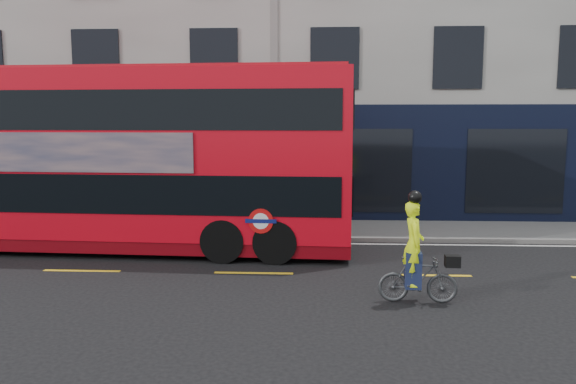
{
  "coord_description": "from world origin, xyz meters",
  "views": [
    {
      "loc": [
        1.4,
        -10.91,
        3.43
      ],
      "look_at": [
        0.73,
        2.66,
        1.73
      ],
      "focal_mm": 35.0,
      "sensor_mm": 36.0,
      "label": 1
    }
  ],
  "objects": [
    {
      "name": "ground",
      "position": [
        0.0,
        0.0,
        0.0
      ],
      "size": [
        120.0,
        120.0,
        0.0
      ],
      "primitive_type": "plane",
      "color": "black",
      "rests_on": "ground"
    },
    {
      "name": "pavement",
      "position": [
        0.0,
        6.5,
        0.06
      ],
      "size": [
        60.0,
        3.0,
        0.12
      ],
      "primitive_type": "cube",
      "color": "gray",
      "rests_on": "ground"
    },
    {
      "name": "kerb",
      "position": [
        0.0,
        5.0,
        0.07
      ],
      "size": [
        60.0,
        0.12,
        0.13
      ],
      "primitive_type": "cube",
      "color": "slate",
      "rests_on": "ground"
    },
    {
      "name": "building_terrace",
      "position": [
        0.0,
        12.94,
        7.49
      ],
      "size": [
        50.0,
        10.07,
        15.0
      ],
      "color": "beige",
      "rests_on": "ground"
    },
    {
      "name": "road_edge_line",
      "position": [
        0.0,
        4.7,
        0.0
      ],
      "size": [
        58.0,
        0.1,
        0.01
      ],
      "primitive_type": "cube",
      "color": "silver",
      "rests_on": "ground"
    },
    {
      "name": "lane_dashes",
      "position": [
        0.0,
        1.5,
        0.0
      ],
      "size": [
        58.0,
        0.12,
        0.01
      ],
      "primitive_type": null,
      "color": "yellow",
      "rests_on": "ground"
    },
    {
      "name": "bus",
      "position": [
        -3.55,
        3.8,
        2.46
      ],
      "size": [
        12.03,
        3.31,
        4.8
      ],
      "rotation": [
        0.0,
        0.0,
        -0.05
      ],
      "color": "red",
      "rests_on": "ground"
    },
    {
      "name": "cyclist",
      "position": [
        3.32,
        -0.42,
        0.74
      ],
      "size": [
        1.53,
        0.6,
        2.16
      ],
      "rotation": [
        0.0,
        0.0,
        -0.05
      ],
      "color": "#424547",
      "rests_on": "ground"
    }
  ]
}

